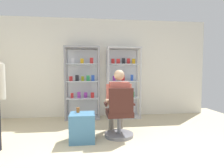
{
  "coord_description": "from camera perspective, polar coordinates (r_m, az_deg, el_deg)",
  "views": [
    {
      "loc": [
        -0.35,
        -2.23,
        1.26
      ],
      "look_at": [
        0.1,
        1.54,
        1.0
      ],
      "focal_mm": 29.62,
      "sensor_mm": 36.0,
      "label": 1
    }
  ],
  "objects": [
    {
      "name": "tea_glass",
      "position": [
        3.47,
        -10.45,
        -7.91
      ],
      "size": [
        0.06,
        0.06,
        0.09
      ],
      "primitive_type": "cylinder",
      "color": "brown",
      "rests_on": "storage_crate"
    },
    {
      "name": "display_cabinet_left",
      "position": [
        5.0,
        -9.1,
        0.48
      ],
      "size": [
        0.9,
        0.45,
        1.9
      ],
      "color": "gray",
      "rests_on": "ground"
    },
    {
      "name": "office_chair",
      "position": [
        3.56,
        2.35,
        -10.15
      ],
      "size": [
        0.57,
        0.56,
        0.96
      ],
      "color": "slate",
      "rests_on": "ground"
    },
    {
      "name": "storage_crate",
      "position": [
        3.46,
        -9.12,
        -13.05
      ],
      "size": [
        0.44,
        0.42,
        0.51
      ],
      "primitive_type": "cube",
      "color": "teal",
      "rests_on": "ground"
    },
    {
      "name": "display_cabinet_right",
      "position": [
        5.08,
        3.39,
        0.63
      ],
      "size": [
        0.9,
        0.45,
        1.9
      ],
      "color": "#B7B7BC",
      "rests_on": "ground"
    },
    {
      "name": "back_wall",
      "position": [
        5.24,
        -3.01,
        4.91
      ],
      "size": [
        6.0,
        0.1,
        2.7
      ],
      "primitive_type": "cube",
      "color": "silver",
      "rests_on": "ground"
    },
    {
      "name": "seated_shopkeeper",
      "position": [
        3.66,
        1.9,
        -4.69
      ],
      "size": [
        0.49,
        0.57,
        1.29
      ],
      "color": "slate",
      "rests_on": "ground"
    }
  ]
}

